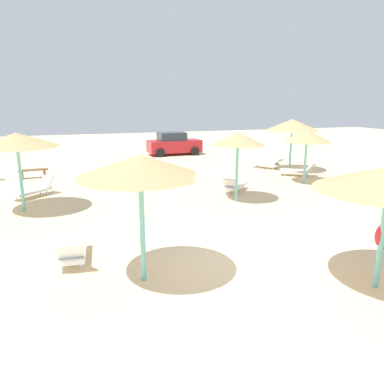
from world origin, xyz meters
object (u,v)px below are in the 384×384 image
object	(u,v)px
lounger_2	(235,185)
bench_2	(33,172)
lounger_1	(267,164)
parasol_3	(307,136)
parasol_2	(238,139)
bench_1	(112,174)
lounger_3	(298,170)
parasol_1	(292,125)
parasol_5	(140,166)
parked_car	(174,144)
lounger_5	(73,250)
lounger_0	(34,189)
parasol_0	(16,140)

from	to	relation	value
lounger_2	bench_2	xyz separation A→B (m)	(-8.90, 6.30, 0.02)
bench_2	lounger_1	bearing A→B (deg)	-6.14
parasol_3	bench_2	distance (m)	14.34
lounger_1	parasol_2	bearing A→B (deg)	-128.77
parasol_3	bench_1	bearing A→B (deg)	158.19
parasol_3	lounger_3	bearing A→B (deg)	64.68
parasol_3	lounger_2	distance (m)	4.64
parasol_1	parasol_5	bearing A→B (deg)	-135.12
parasol_1	parasol_2	xyz separation A→B (m)	(-5.90, -5.18, -0.14)
parasol_3	parked_car	size ratio (longest dim) A/B	0.66
parasol_3	lounger_5	size ratio (longest dim) A/B	1.42
parked_car	lounger_5	bearing A→B (deg)	-113.37
lounger_2	lounger_5	size ratio (longest dim) A/B	0.95
lounger_0	lounger_2	size ratio (longest dim) A/B	1.00
parasol_3	bench_1	size ratio (longest dim) A/B	1.76
parasol_5	parasol_0	bearing A→B (deg)	114.94
bench_2	parasol_0	bearing A→B (deg)	-88.86
parasol_2	lounger_3	distance (m)	6.98
bench_2	bench_1	bearing A→B (deg)	-27.36
parasol_2	bench_1	size ratio (longest dim) A/B	1.85
parasol_3	lounger_0	size ratio (longest dim) A/B	1.48
parasol_3	lounger_2	size ratio (longest dim) A/B	1.48
parked_car	parasol_2	bearing A→B (deg)	-95.10
parasol_1	lounger_1	size ratio (longest dim) A/B	1.64
bench_1	lounger_1	bearing A→B (deg)	3.52
parasol_2	lounger_0	distance (m)	8.92
parasol_2	parked_car	xyz separation A→B (m)	(1.24, 13.83, -1.72)
parasol_0	parasol_1	size ratio (longest dim) A/B	0.95
parasol_2	parked_car	size ratio (longest dim) A/B	0.70
parasol_2	lounger_1	bearing A→B (deg)	51.23
parasol_0	lounger_2	size ratio (longest dim) A/B	1.64
lounger_0	lounger_5	xyz separation A→B (m)	(1.43, -7.50, 0.00)
parasol_3	lounger_1	size ratio (longest dim) A/B	1.40
parked_car	lounger_1	bearing A→B (deg)	-63.40
parasol_1	parasol_2	size ratio (longest dim) A/B	1.12
parasol_2	parasol_5	xyz separation A→B (m)	(-5.00, -5.68, 0.12)
lounger_1	lounger_2	world-z (taller)	lounger_2
lounger_0	bench_2	distance (m)	4.34
lounger_1	bench_2	bearing A→B (deg)	173.86
lounger_3	bench_1	world-z (taller)	lounger_3
parasol_3	bench_1	world-z (taller)	parasol_3
lounger_0	bench_1	xyz separation A→B (m)	(3.55, 2.31, 0.02)
lounger_0	parked_car	bearing A→B (deg)	48.70
bench_1	parked_car	bearing A→B (deg)	55.28
bench_1	lounger_2	bearing A→B (deg)	-40.55
bench_2	lounger_5	bearing A→B (deg)	-81.45
lounger_1	bench_1	world-z (taller)	lounger_1
parasol_1	parasol_2	world-z (taller)	parasol_1
lounger_1	parked_car	size ratio (longest dim) A/B	0.47
parasol_0	parasol_2	distance (m)	8.26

